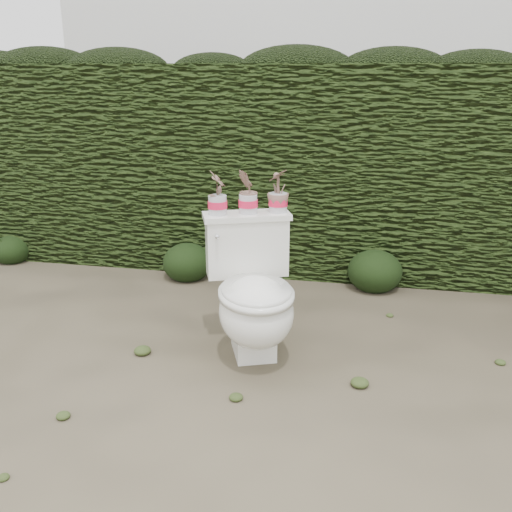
% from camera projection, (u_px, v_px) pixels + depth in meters
% --- Properties ---
extents(ground, '(60.00, 60.00, 0.00)m').
position_uv_depth(ground, '(254.00, 343.00, 3.42)').
color(ground, brown).
rests_on(ground, ground).
extents(hedge, '(8.00, 1.00, 1.60)m').
position_uv_depth(hedge, '(293.00, 167.00, 4.66)').
color(hedge, '#2B3E14').
rests_on(hedge, ground).
extents(house_wall, '(8.00, 3.50, 4.00)m').
position_uv_depth(house_wall, '(377.00, 37.00, 8.26)').
color(house_wall, silver).
rests_on(house_wall, ground).
extents(toilet, '(0.67, 0.80, 0.78)m').
position_uv_depth(toilet, '(254.00, 297.00, 3.18)').
color(toilet, white).
rests_on(toilet, ground).
extents(potted_plant_left, '(0.09, 0.13, 0.24)m').
position_uv_depth(potted_plant_left, '(217.00, 194.00, 3.20)').
color(potted_plant_left, '#266B21').
rests_on(potted_plant_left, toilet).
extents(potted_plant_center, '(0.12, 0.14, 0.24)m').
position_uv_depth(potted_plant_center, '(248.00, 193.00, 3.23)').
color(potted_plant_center, '#266B21').
rests_on(potted_plant_center, toilet).
extents(potted_plant_right, '(0.16, 0.16, 0.23)m').
position_uv_depth(potted_plant_right, '(278.00, 192.00, 3.26)').
color(potted_plant_right, '#266B21').
rests_on(potted_plant_right, toilet).
extents(liriope_clump_0, '(0.31, 0.31, 0.25)m').
position_uv_depth(liriope_clump_0, '(11.00, 247.00, 4.83)').
color(liriope_clump_0, black).
rests_on(liriope_clump_0, ground).
extents(liriope_clump_1, '(0.38, 0.38, 0.31)m').
position_uv_depth(liriope_clump_1, '(187.00, 259.00, 4.44)').
color(liriope_clump_1, black).
rests_on(liriope_clump_1, ground).
extents(liriope_clump_2, '(0.40, 0.40, 0.32)m').
position_uv_depth(liriope_clump_2, '(375.00, 268.00, 4.22)').
color(liriope_clump_2, black).
rests_on(liriope_clump_2, ground).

